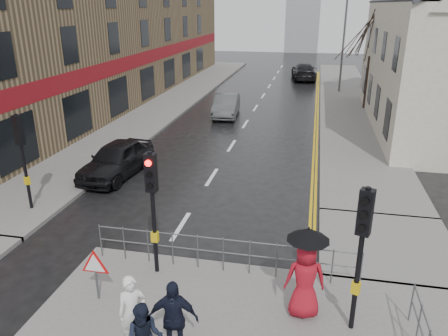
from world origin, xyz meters
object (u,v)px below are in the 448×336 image
at_px(pedestrian_d, 173,319).
at_px(car_parked, 117,159).
at_px(pedestrian_a, 133,312).
at_px(pedestrian_with_umbrella, 306,271).
at_px(car_mid, 226,105).

height_order(pedestrian_d, car_parked, pedestrian_d).
bearing_deg(pedestrian_a, car_parked, 85.61).
bearing_deg(pedestrian_a, pedestrian_d, -37.99).
xyz_separation_m(pedestrian_with_umbrella, pedestrian_d, (-2.54, -1.80, -0.30)).
xyz_separation_m(pedestrian_a, car_mid, (-2.24, 20.73, -0.26)).
distance_m(car_parked, car_mid, 11.68).
distance_m(pedestrian_a, car_mid, 20.85).
distance_m(pedestrian_with_umbrella, car_parked, 11.15).
relative_size(pedestrian_a, car_parked, 0.38).
distance_m(pedestrian_a, pedestrian_d, 0.92).
bearing_deg(car_mid, pedestrian_a, -88.64).
bearing_deg(car_parked, car_mid, 83.93).
relative_size(pedestrian_a, pedestrian_d, 0.93).
xyz_separation_m(pedestrian_a, pedestrian_d, (0.91, -0.11, 0.06)).
relative_size(pedestrian_d, car_mid, 0.41).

